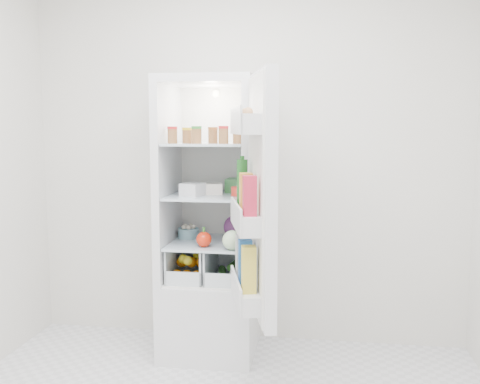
% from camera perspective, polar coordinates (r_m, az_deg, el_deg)
% --- Properties ---
extents(room_walls, '(3.02, 3.02, 2.61)m').
position_cam_1_polar(room_walls, '(2.22, -4.75, 9.64)').
color(room_walls, silver).
rests_on(room_walls, ground).
extents(refrigerator, '(0.60, 0.60, 1.80)m').
position_cam_1_polar(refrigerator, '(3.57, -3.05, -6.38)').
color(refrigerator, silver).
rests_on(refrigerator, ground).
extents(shelf_low, '(0.49, 0.53, 0.01)m').
position_cam_1_polar(shelf_low, '(3.49, -3.27, -5.42)').
color(shelf_low, silver).
rests_on(shelf_low, refrigerator).
extents(shelf_mid, '(0.49, 0.53, 0.02)m').
position_cam_1_polar(shelf_mid, '(3.44, -3.30, -0.37)').
color(shelf_mid, silver).
rests_on(shelf_mid, refrigerator).
extents(shelf_top, '(0.49, 0.53, 0.02)m').
position_cam_1_polar(shelf_top, '(3.42, -3.34, 5.13)').
color(shelf_top, silver).
rests_on(shelf_top, refrigerator).
extents(crisper_left, '(0.23, 0.46, 0.22)m').
position_cam_1_polar(crisper_left, '(3.55, -5.20, -7.39)').
color(crisper_left, silver).
rests_on(crisper_left, refrigerator).
extents(crisper_right, '(0.23, 0.46, 0.22)m').
position_cam_1_polar(crisper_right, '(3.50, -1.28, -7.57)').
color(crisper_right, silver).
rests_on(crisper_right, refrigerator).
extents(condiment_jars, '(0.46, 0.16, 0.08)m').
position_cam_1_polar(condiment_jars, '(3.31, -3.76, 5.94)').
color(condiment_jars, '#B21919').
rests_on(condiment_jars, shelf_top).
extents(squeeze_bottle, '(0.05, 0.05, 0.17)m').
position_cam_1_polar(squeeze_bottle, '(3.45, -0.06, 6.72)').
color(squeeze_bottle, white).
rests_on(squeeze_bottle, shelf_top).
extents(tub_white, '(0.16, 0.16, 0.08)m').
position_cam_1_polar(tub_white, '(3.37, -5.09, 0.27)').
color(tub_white, silver).
rests_on(tub_white, shelf_mid).
extents(tub_cream, '(0.14, 0.14, 0.07)m').
position_cam_1_polar(tub_cream, '(3.45, -2.92, 0.35)').
color(tub_cream, silver).
rests_on(tub_cream, shelf_mid).
extents(tin_red, '(0.10, 0.10, 0.06)m').
position_cam_1_polar(tin_red, '(3.36, -0.21, 0.09)').
color(tin_red, red).
rests_on(tin_red, shelf_mid).
extents(foil_tray, '(0.18, 0.16, 0.04)m').
position_cam_1_polar(foil_tray, '(3.63, -3.93, 0.43)').
color(foil_tray, silver).
rests_on(foil_tray, shelf_mid).
extents(tub_green, '(0.12, 0.16, 0.09)m').
position_cam_1_polar(tub_green, '(3.56, -0.50, 0.72)').
color(tub_green, '#44964D').
rests_on(tub_green, shelf_mid).
extents(red_cabbage, '(0.16, 0.16, 0.16)m').
position_cam_1_polar(red_cabbage, '(3.55, -0.47, -3.76)').
color(red_cabbage, '#4E1C53').
rests_on(red_cabbage, shelf_low).
extents(bell_pepper, '(0.10, 0.10, 0.10)m').
position_cam_1_polar(bell_pepper, '(3.33, -3.87, -5.07)').
color(bell_pepper, red).
rests_on(bell_pepper, shelf_low).
extents(mushroom_bowl, '(0.18, 0.18, 0.06)m').
position_cam_1_polar(mushroom_bowl, '(3.62, -5.52, -4.37)').
color(mushroom_bowl, '#83B4C3').
rests_on(mushroom_bowl, shelf_low).
extents(salad_bag, '(0.12, 0.12, 0.12)m').
position_cam_1_polar(salad_bag, '(3.24, -0.84, -5.16)').
color(salad_bag, '#BDE2AA').
rests_on(salad_bag, shelf_low).
extents(citrus_pile, '(0.20, 0.24, 0.16)m').
position_cam_1_polar(citrus_pile, '(3.50, -5.43, -7.88)').
color(citrus_pile, orange).
rests_on(citrus_pile, refrigerator).
extents(veg_pile, '(0.16, 0.30, 0.10)m').
position_cam_1_polar(veg_pile, '(3.51, -1.20, -8.32)').
color(veg_pile, '#26521B').
rests_on(veg_pile, refrigerator).
extents(fridge_door, '(0.31, 0.60, 1.30)m').
position_cam_1_polar(fridge_door, '(2.82, 1.81, -1.10)').
color(fridge_door, silver).
rests_on(fridge_door, refrigerator).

